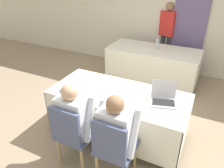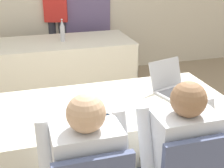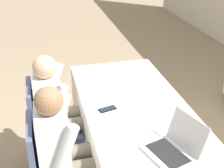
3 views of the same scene
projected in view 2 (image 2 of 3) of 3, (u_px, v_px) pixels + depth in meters
The scene contains 8 objects.
conference_table_near at pixel (104, 123), 2.43m from camera, with size 1.93×0.88×0.73m.
conference_table_far at pixel (59, 53), 4.16m from camera, with size 1.93×0.88×0.73m.
laptop at pixel (174, 87), 2.56m from camera, with size 0.40×0.39×0.24m.
cell_phone at pixel (109, 119), 2.14m from camera, with size 0.10×0.16×0.01m.
paper_beside_laptop at pixel (156, 109), 2.29m from camera, with size 0.25×0.33×0.00m.
water_bottle at pixel (62, 31), 4.05m from camera, with size 0.06×0.06×0.29m.
person_white_shirt at pixel (176, 154), 1.90m from camera, with size 0.50×0.52×1.15m.
person_red_shirt at pixel (56, 17), 4.70m from camera, with size 0.38×0.28×1.59m.
Camera 2 is at (-0.55, -2.06, 1.77)m, focal length 50.00 mm.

